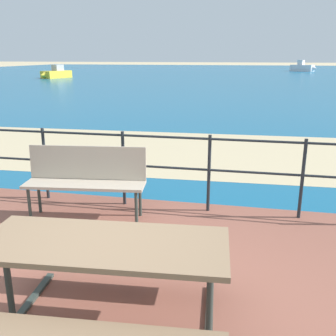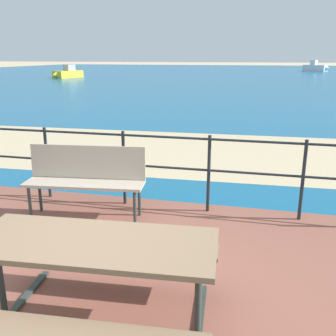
{
  "view_description": "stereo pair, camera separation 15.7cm",
  "coord_description": "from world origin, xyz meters",
  "px_view_note": "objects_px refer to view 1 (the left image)",
  "views": [
    {
      "loc": [
        1.05,
        -2.49,
        2.09
      ],
      "look_at": [
        0.03,
        2.39,
        0.62
      ],
      "focal_mm": 41.1,
      "sensor_mm": 36.0,
      "label": 1
    },
    {
      "loc": [
        1.2,
        -2.46,
        2.09
      ],
      "look_at": [
        0.03,
        2.39,
        0.62
      ],
      "focal_mm": 41.1,
      "sensor_mm": 36.0,
      "label": 2
    }
  ],
  "objects_px": {
    "park_bench": "(86,175)",
    "boat_mid": "(56,74)",
    "boat_near": "(303,68)",
    "picnic_table": "(104,265)"
  },
  "relations": [
    {
      "from": "picnic_table",
      "to": "park_bench",
      "type": "bearing_deg",
      "value": 112.16
    },
    {
      "from": "boat_near",
      "to": "boat_mid",
      "type": "xyz_separation_m",
      "value": [
        -24.92,
        -21.47,
        -0.08
      ]
    },
    {
      "from": "picnic_table",
      "to": "park_bench",
      "type": "distance_m",
      "value": 2.3
    },
    {
      "from": "park_bench",
      "to": "picnic_table",
      "type": "bearing_deg",
      "value": -70.18
    },
    {
      "from": "boat_near",
      "to": "park_bench",
      "type": "bearing_deg",
      "value": -73.26
    },
    {
      "from": "park_bench",
      "to": "boat_near",
      "type": "height_order",
      "value": "boat_near"
    },
    {
      "from": "park_bench",
      "to": "boat_mid",
      "type": "height_order",
      "value": "boat_mid"
    },
    {
      "from": "picnic_table",
      "to": "boat_near",
      "type": "bearing_deg",
      "value": 77.24
    },
    {
      "from": "park_bench",
      "to": "boat_mid",
      "type": "xyz_separation_m",
      "value": [
        -16.05,
        30.08,
        -0.2
      ]
    },
    {
      "from": "picnic_table",
      "to": "boat_mid",
      "type": "distance_m",
      "value": 36.39
    }
  ]
}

